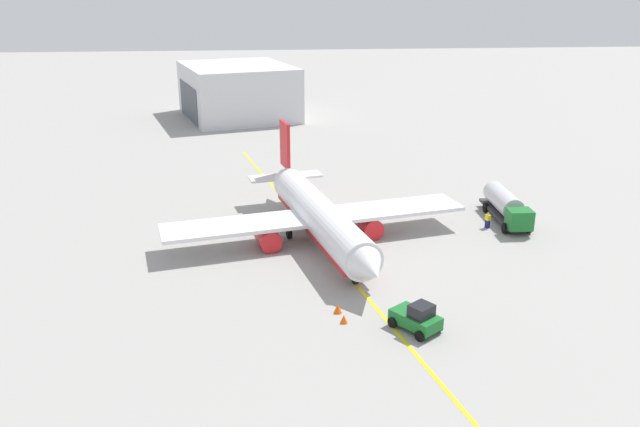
{
  "coord_description": "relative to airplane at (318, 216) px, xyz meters",
  "views": [
    {
      "loc": [
        57.67,
        -5.67,
        23.79
      ],
      "look_at": [
        0.0,
        0.0,
        3.0
      ],
      "focal_mm": 35.71,
      "sensor_mm": 36.0,
      "label": 1
    }
  ],
  "objects": [
    {
      "name": "safety_cone_nose",
      "position": [
        16.53,
        0.33,
        -2.23
      ],
      "size": [
        0.59,
        0.59,
        0.65
      ],
      "primitive_type": "cone",
      "color": "#F2590F",
      "rests_on": "ground"
    },
    {
      "name": "ground_plane",
      "position": [
        0.51,
        0.11,
        -2.56
      ],
      "size": [
        400.0,
        400.0,
        0.0
      ],
      "primitive_type": "plane",
      "color": "#9E9B96"
    },
    {
      "name": "airplane",
      "position": [
        0.0,
        0.0,
        0.0
      ],
      "size": [
        30.23,
        30.61,
        9.48
      ],
      "color": "white",
      "rests_on": "ground"
    },
    {
      "name": "distant_hangar",
      "position": [
        -64.48,
        -9.3,
        2.34
      ],
      "size": [
        27.2,
        24.25,
        9.8
      ],
      "color": "silver",
      "rests_on": "ground"
    },
    {
      "name": "refueling_worker",
      "position": [
        -1.7,
        17.85,
        -1.74
      ],
      "size": [
        0.62,
        0.54,
        1.71
      ],
      "color": "navy",
      "rests_on": "ground"
    },
    {
      "name": "fuel_tanker",
      "position": [
        -3.55,
        20.45,
        -0.84
      ],
      "size": [
        10.26,
        3.11,
        3.15
      ],
      "color": "#2D2D33",
      "rests_on": "ground"
    },
    {
      "name": "taxi_line_marking",
      "position": [
        0.51,
        0.11,
        -2.55
      ],
      "size": [
        73.99,
        16.44,
        0.01
      ],
      "primitive_type": "cube",
      "rotation": [
        0.0,
        0.0,
        0.22
      ],
      "color": "yellow",
      "rests_on": "ground"
    },
    {
      "name": "safety_cone_wingtip",
      "position": [
        14.93,
        0.07,
        -2.19
      ],
      "size": [
        0.67,
        0.67,
        0.74
      ],
      "primitive_type": "cone",
      "color": "#F2590F",
      "rests_on": "ground"
    },
    {
      "name": "pushback_tug",
      "position": [
        18.06,
        5.47,
        -1.55
      ],
      "size": [
        4.1,
        3.86,
        2.2
      ],
      "color": "#196B28",
      "rests_on": "ground"
    }
  ]
}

